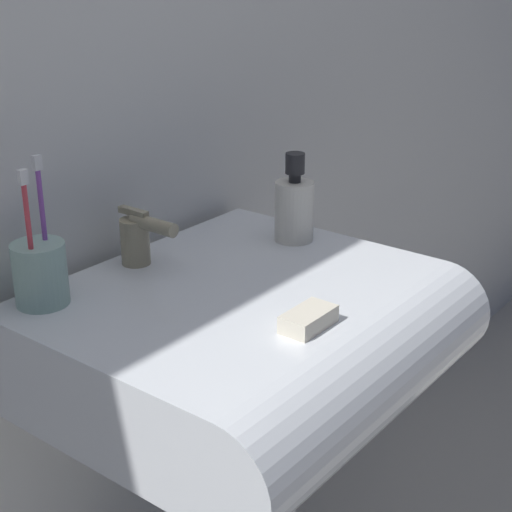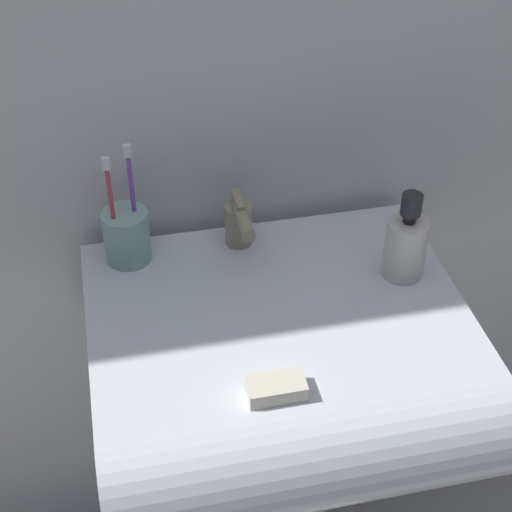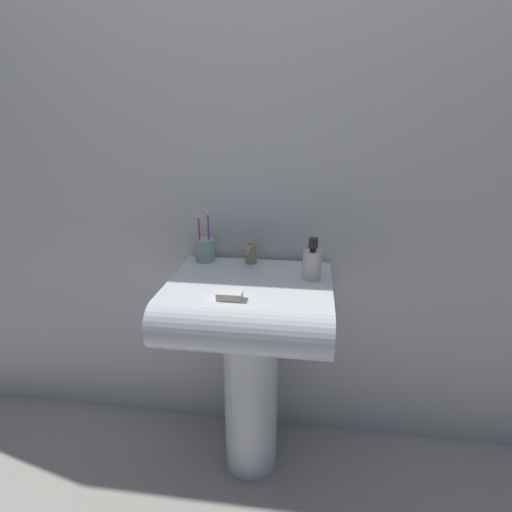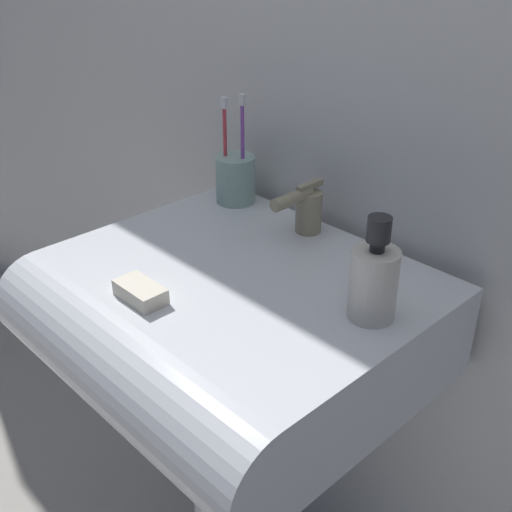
# 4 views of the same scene
# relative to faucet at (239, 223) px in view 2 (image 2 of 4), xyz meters

# --- Properties ---
(wall_back) EXTENTS (5.00, 0.05, 2.40)m
(wall_back) POSITION_rel_faucet_xyz_m (0.02, 0.10, 0.33)
(wall_back) COLOR silver
(wall_back) RESTS_ON ground
(sink_pedestal) EXTENTS (0.21, 0.21, 0.67)m
(sink_pedestal) POSITION_rel_faucet_xyz_m (0.02, -0.16, -0.54)
(sink_pedestal) COLOR white
(sink_pedestal) RESTS_ON ground
(sink_basin) EXTENTS (0.57, 0.51, 0.16)m
(sink_basin) POSITION_rel_faucet_xyz_m (0.02, -0.22, -0.12)
(sink_basin) COLOR white
(sink_basin) RESTS_ON sink_pedestal
(faucet) EXTENTS (0.05, 0.11, 0.09)m
(faucet) POSITION_rel_faucet_xyz_m (0.00, 0.00, 0.00)
(faucet) COLOR tan
(faucet) RESTS_ON sink_basin
(toothbrush_cup) EXTENTS (0.07, 0.07, 0.21)m
(toothbrush_cup) POSITION_rel_faucet_xyz_m (-0.18, 0.00, 0.00)
(toothbrush_cup) COLOR #99BFB2
(toothbrush_cup) RESTS_ON sink_basin
(soap_bottle) EXTENTS (0.07, 0.07, 0.15)m
(soap_bottle) POSITION_rel_faucet_xyz_m (0.24, -0.13, 0.01)
(soap_bottle) COLOR silver
(soap_bottle) RESTS_ON sink_basin
(bar_soap) EXTENTS (0.08, 0.04, 0.02)m
(bar_soap) POSITION_rel_faucet_xyz_m (-0.02, -0.33, -0.03)
(bar_soap) COLOR silver
(bar_soap) RESTS_ON sink_basin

